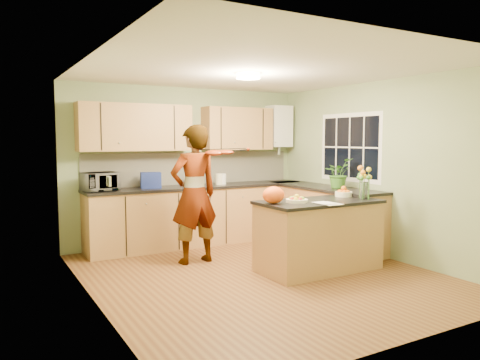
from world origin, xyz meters
TOP-DOWN VIEW (x-y plane):
  - floor at (0.00, 0.00)m, footprint 4.50×4.50m
  - ceiling at (0.00, 0.00)m, footprint 4.00×4.50m
  - wall_back at (0.00, 2.25)m, footprint 4.00×0.02m
  - wall_front at (0.00, -2.25)m, footprint 4.00×0.02m
  - wall_left at (-2.00, 0.00)m, footprint 0.02×4.50m
  - wall_right at (2.00, 0.00)m, footprint 0.02×4.50m
  - back_counter at (0.10, 1.95)m, footprint 3.64×0.62m
  - right_counter at (1.70, 0.85)m, footprint 0.62×2.24m
  - splashback at (0.10, 2.23)m, footprint 3.60×0.02m
  - upper_cabinets at (-0.18, 2.08)m, footprint 3.20×0.34m
  - boiler at (1.70, 2.09)m, footprint 0.40×0.30m
  - window_right at (1.99, 0.60)m, footprint 0.01×1.30m
  - light_switch at (-1.99, -0.60)m, footprint 0.02×0.09m
  - ceiling_lamp at (0.00, 0.30)m, footprint 0.30×0.30m
  - peninsula_island at (0.77, -0.17)m, footprint 1.56×0.80m
  - fruit_dish at (0.42, -0.17)m, footprint 0.27×0.27m
  - orange_bowl at (1.32, -0.02)m, footprint 0.23×0.23m
  - flower_vase at (1.37, -0.35)m, footprint 0.26×0.26m
  - orange_bag at (0.11, -0.12)m, footprint 0.31×0.28m
  - papers at (0.67, -0.47)m, footprint 0.23×0.31m
  - violinist at (-0.46, 0.94)m, footprint 0.71×0.49m
  - violin at (-0.26, 0.72)m, footprint 0.65×0.56m
  - microwave at (-1.48, 1.94)m, footprint 0.54×0.43m
  - blue_box at (-0.72, 1.96)m, footprint 0.34×0.28m
  - kettle at (-0.01, 1.95)m, footprint 0.16×0.16m
  - jar_cream at (0.43, 1.94)m, footprint 0.12×0.12m
  - jar_white at (0.49, 1.94)m, footprint 0.15×0.15m
  - potted_plant at (1.70, 0.52)m, footprint 0.50×0.47m

SIDE VIEW (x-z plane):
  - floor at x=0.00m, z-range 0.00..0.00m
  - peninsula_island at x=0.77m, z-range 0.00..0.90m
  - back_counter at x=0.10m, z-range 0.00..0.94m
  - right_counter at x=1.70m, z-range 0.00..0.94m
  - papers at x=0.67m, z-range 0.90..0.91m
  - violinist at x=-0.46m, z-range 0.00..1.87m
  - fruit_dish at x=0.42m, z-range 0.89..0.98m
  - orange_bowl at x=1.32m, z-range 0.89..1.02m
  - orange_bag at x=0.11m, z-range 0.90..1.11m
  - jar_white at x=0.49m, z-range 0.94..1.11m
  - jar_cream at x=0.43m, z-range 0.94..1.12m
  - blue_box at x=-0.72m, z-range 0.94..1.18m
  - kettle at x=-0.01m, z-range 0.91..1.21m
  - microwave at x=-1.48m, z-range 0.94..1.20m
  - potted_plant at x=1.70m, z-range 0.94..1.39m
  - splashback at x=0.10m, z-range 0.94..1.46m
  - flower_vase at x=1.37m, z-range 0.98..1.46m
  - wall_back at x=0.00m, z-range 0.00..2.50m
  - wall_front at x=0.00m, z-range 0.00..2.50m
  - wall_left at x=-2.00m, z-range 0.00..2.50m
  - wall_right at x=2.00m, z-range 0.00..2.50m
  - light_switch at x=-1.99m, z-range 1.26..1.34m
  - violin at x=-0.26m, z-range 1.41..1.58m
  - window_right at x=1.99m, z-range 1.02..2.08m
  - upper_cabinets at x=-0.18m, z-range 1.50..2.20m
  - boiler at x=1.70m, z-range 1.47..2.33m
  - ceiling_lamp at x=0.00m, z-range 2.43..2.50m
  - ceiling at x=0.00m, z-range 2.49..2.51m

